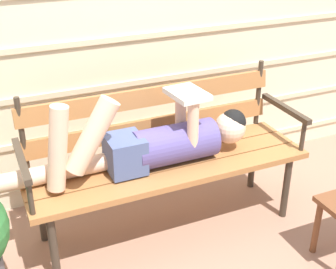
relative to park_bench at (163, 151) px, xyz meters
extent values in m
plane|color=#936B56|center=(0.00, -0.17, -0.51)|extent=(12.00, 12.00, 0.00)
cube|color=beige|center=(0.00, 0.55, 0.70)|extent=(4.97, 0.06, 2.41)
cube|color=beige|center=(0.00, 0.51, -0.36)|extent=(4.97, 0.02, 0.04)
cube|color=beige|center=(0.00, 0.51, -0.06)|extent=(4.97, 0.02, 0.04)
cube|color=beige|center=(0.00, 0.51, 0.25)|extent=(4.97, 0.02, 0.04)
cube|color=beige|center=(0.00, 0.51, 0.55)|extent=(4.97, 0.02, 0.04)
cube|color=#9E6638|center=(0.00, -0.23, -0.06)|extent=(1.65, 0.15, 0.04)
cube|color=#9E6638|center=(0.00, -0.07, -0.06)|extent=(1.65, 0.15, 0.04)
cube|color=#9E6638|center=(0.00, 0.09, -0.06)|extent=(1.65, 0.15, 0.04)
cube|color=#9E6638|center=(0.00, 0.17, 0.08)|extent=(1.58, 0.05, 0.11)
cube|color=#9E6638|center=(0.00, 0.17, 0.28)|extent=(1.58, 0.05, 0.11)
cylinder|color=#382D23|center=(-0.76, 0.17, 0.18)|extent=(0.03, 0.03, 0.44)
cylinder|color=#382D23|center=(0.76, 0.17, 0.18)|extent=(0.03, 0.03, 0.44)
cylinder|color=#382D23|center=(-0.73, -0.26, -0.29)|extent=(0.04, 0.04, 0.43)
cylinder|color=#382D23|center=(0.73, -0.26, -0.29)|extent=(0.04, 0.04, 0.43)
cylinder|color=#382D23|center=(-0.73, 0.12, -0.29)|extent=(0.04, 0.04, 0.43)
cylinder|color=#382D23|center=(0.73, 0.12, -0.29)|extent=(0.04, 0.04, 0.43)
cube|color=#382D23|center=(-0.80, -0.07, 0.16)|extent=(0.04, 0.46, 0.03)
cylinder|color=#382D23|center=(-0.80, -0.26, 0.06)|extent=(0.03, 0.03, 0.20)
cube|color=#382D23|center=(0.80, -0.07, 0.16)|extent=(0.04, 0.46, 0.03)
cylinder|color=#382D23|center=(0.80, -0.26, 0.06)|extent=(0.03, 0.03, 0.20)
cylinder|color=#514784|center=(0.04, -0.07, 0.07)|extent=(0.48, 0.23, 0.23)
cube|color=#475684|center=(-0.26, -0.07, 0.07)|extent=(0.20, 0.21, 0.20)
sphere|color=beige|center=(0.40, -0.07, 0.10)|extent=(0.19, 0.19, 0.19)
sphere|color=black|center=(0.42, -0.07, 0.13)|extent=(0.16, 0.16, 0.16)
cylinder|color=beige|center=(-0.45, -0.13, 0.25)|extent=(0.31, 0.11, 0.41)
cylinder|color=beige|center=(-0.63, -0.13, 0.21)|extent=(0.16, 0.09, 0.46)
cylinder|color=beige|center=(-0.75, -0.01, 0.01)|extent=(0.83, 0.10, 0.10)
cylinder|color=beige|center=(0.12, -0.15, 0.21)|extent=(0.06, 0.06, 0.28)
cylinder|color=beige|center=(0.12, 0.01, 0.21)|extent=(0.06, 0.06, 0.28)
cube|color=silver|center=(0.12, -0.07, 0.37)|extent=(0.20, 0.26, 0.04)
cylinder|color=brown|center=(0.68, -0.62, -0.33)|extent=(0.04, 0.04, 0.35)
camera|label=1|loc=(-0.95, -2.21, 1.32)|focal=49.93mm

